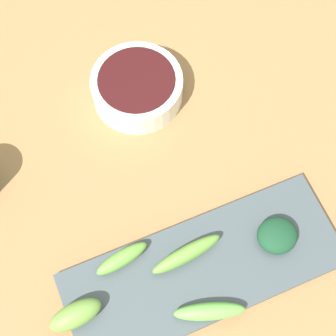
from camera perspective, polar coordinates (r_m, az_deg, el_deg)
tabletop at (r=0.72m, az=0.97°, el=-3.98°), size 2.10×2.10×0.02m
sauce_bowl at (r=0.76m, az=-3.45°, el=8.98°), size 0.13×0.13×0.04m
serving_plate at (r=0.68m, az=3.90°, el=-11.13°), size 0.13×0.36×0.01m
broccoli_leafy_0 at (r=0.68m, az=12.02°, el=-7.33°), size 0.05×0.05×0.02m
broccoli_stalk_1 at (r=0.66m, az=2.07°, el=-9.52°), size 0.03×0.10×0.03m
broccoli_stalk_2 at (r=0.65m, az=-10.21°, el=-15.75°), size 0.03×0.07×0.03m
broccoli_stalk_3 at (r=0.66m, az=-5.13°, el=-9.98°), size 0.03×0.08×0.02m
broccoli_stalk_4 at (r=0.65m, az=4.61°, el=-15.58°), size 0.05×0.09×0.02m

